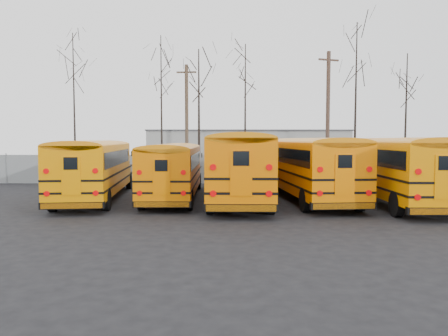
{
  "coord_description": "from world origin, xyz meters",
  "views": [
    {
      "loc": [
        -0.95,
        -18.46,
        3.07
      ],
      "look_at": [
        -0.83,
        3.93,
        1.6
      ],
      "focal_mm": 35.0,
      "sensor_mm": 36.0,
      "label": 1
    }
  ],
  "objects_px": {
    "bus_e": "(393,165)",
    "utility_pole_left": "(187,120)",
    "utility_pole_right": "(328,113)",
    "bus_b": "(173,166)",
    "bus_c": "(239,161)",
    "bus_a": "(95,165)",
    "bus_d": "(309,163)"
  },
  "relations": [
    {
      "from": "bus_a",
      "to": "bus_b",
      "type": "relative_size",
      "value": 1.07
    },
    {
      "from": "bus_a",
      "to": "utility_pole_right",
      "type": "distance_m",
      "value": 19.78
    },
    {
      "from": "bus_b",
      "to": "bus_a",
      "type": "bearing_deg",
      "value": -176.84
    },
    {
      "from": "bus_b",
      "to": "utility_pole_left",
      "type": "distance_m",
      "value": 14.11
    },
    {
      "from": "bus_b",
      "to": "bus_c",
      "type": "xyz_separation_m",
      "value": [
        3.34,
        -0.62,
        0.29
      ]
    },
    {
      "from": "bus_b",
      "to": "utility_pole_left",
      "type": "xyz_separation_m",
      "value": [
        -0.41,
        13.78,
        3.0
      ]
    },
    {
      "from": "bus_e",
      "to": "utility_pole_left",
      "type": "relative_size",
      "value": 1.26
    },
    {
      "from": "bus_b",
      "to": "bus_d",
      "type": "relative_size",
      "value": 0.9
    },
    {
      "from": "bus_c",
      "to": "bus_e",
      "type": "distance_m",
      "value": 7.34
    },
    {
      "from": "bus_d",
      "to": "bus_a",
      "type": "bearing_deg",
      "value": 175.54
    },
    {
      "from": "bus_b",
      "to": "utility_pole_right",
      "type": "relative_size",
      "value": 1.04
    },
    {
      "from": "bus_d",
      "to": "utility_pole_left",
      "type": "relative_size",
      "value": 1.26
    },
    {
      "from": "bus_a",
      "to": "bus_e",
      "type": "xyz_separation_m",
      "value": [
        14.56,
        -1.32,
        0.08
      ]
    },
    {
      "from": "bus_e",
      "to": "bus_c",
      "type": "bearing_deg",
      "value": 173.78
    },
    {
      "from": "bus_a",
      "to": "bus_b",
      "type": "distance_m",
      "value": 3.94
    },
    {
      "from": "bus_c",
      "to": "bus_d",
      "type": "xyz_separation_m",
      "value": [
        3.54,
        0.34,
        -0.12
      ]
    },
    {
      "from": "bus_b",
      "to": "bus_c",
      "type": "bearing_deg",
      "value": -10.8
    },
    {
      "from": "bus_c",
      "to": "utility_pole_right",
      "type": "xyz_separation_m",
      "value": [
        7.53,
        13.07,
        3.13
      ]
    },
    {
      "from": "bus_a",
      "to": "utility_pole_left",
      "type": "distance_m",
      "value": 14.74
    },
    {
      "from": "bus_e",
      "to": "utility_pole_left",
      "type": "bearing_deg",
      "value": 126.83
    },
    {
      "from": "bus_e",
      "to": "utility_pole_right",
      "type": "xyz_separation_m",
      "value": [
        0.25,
        14.0,
        3.25
      ]
    },
    {
      "from": "bus_a",
      "to": "bus_c",
      "type": "distance_m",
      "value": 7.29
    },
    {
      "from": "bus_b",
      "to": "bus_d",
      "type": "bearing_deg",
      "value": -2.63
    },
    {
      "from": "utility_pole_left",
      "to": "bus_e",
      "type": "bearing_deg",
      "value": -48.51
    },
    {
      "from": "bus_a",
      "to": "bus_b",
      "type": "xyz_separation_m",
      "value": [
        3.94,
        0.23,
        -0.09
      ]
    },
    {
      "from": "bus_b",
      "to": "bus_e",
      "type": "xyz_separation_m",
      "value": [
        10.62,
        -1.56,
        0.18
      ]
    },
    {
      "from": "bus_c",
      "to": "utility_pole_right",
      "type": "bearing_deg",
      "value": 61.68
    },
    {
      "from": "bus_d",
      "to": "bus_c",
      "type": "bearing_deg",
      "value": -178.75
    },
    {
      "from": "utility_pole_right",
      "to": "bus_b",
      "type": "bearing_deg",
      "value": -149.94
    },
    {
      "from": "bus_d",
      "to": "utility_pole_right",
      "type": "height_order",
      "value": "utility_pole_right"
    },
    {
      "from": "bus_b",
      "to": "utility_pole_right",
      "type": "distance_m",
      "value": 16.88
    },
    {
      "from": "bus_a",
      "to": "bus_d",
      "type": "height_order",
      "value": "bus_d"
    }
  ]
}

